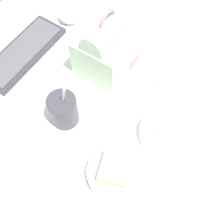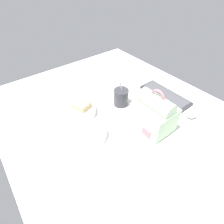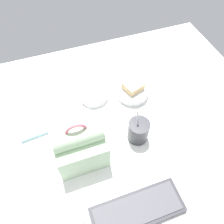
{
  "view_description": "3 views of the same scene",
  "coord_description": "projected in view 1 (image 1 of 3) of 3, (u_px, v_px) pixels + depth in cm",
  "views": [
    {
      "loc": [
        -35.65,
        -26.53,
        80.52
      ],
      "look_at": [
        -1.96,
        -4.38,
        7.0
      ],
      "focal_mm": 50.0,
      "sensor_mm": 36.0,
      "label": 1
    },
    {
      "loc": [
        48.31,
        -43.67,
        64.91
      ],
      "look_at": [
        -1.96,
        -4.38,
        7.0
      ],
      "focal_mm": 28.0,
      "sensor_mm": 36.0,
      "label": 2
    },
    {
      "loc": [
        14.85,
        43.56,
        78.85
      ],
      "look_at": [
        -1.96,
        -4.38,
        7.0
      ],
      "focal_mm": 35.0,
      "sensor_mm": 36.0,
      "label": 3
    }
  ],
  "objects": [
    {
      "name": "soup_cup",
      "position": [
        63.0,
        110.0,
        0.84
      ],
      "size": [
        8.07,
        8.07,
        15.9
      ],
      "color": "#333338",
      "rests_on": "desk_surface"
    },
    {
      "name": "lunch_bag",
      "position": [
        108.0,
        46.0,
        0.9
      ],
      "size": [
        17.46,
        14.95,
        21.79
      ],
      "color": "#B7D6AD",
      "rests_on": "desk_surface"
    },
    {
      "name": "keyboard",
      "position": [
        23.0,
        53.0,
        0.99
      ],
      "size": [
        30.25,
        11.31,
        2.1
      ],
      "color": "#2D2D33",
      "rests_on": "desk_surface"
    },
    {
      "name": "desk_surface",
      "position": [
        103.0,
        110.0,
        0.91
      ],
      "size": [
        140.0,
        110.0,
        2.0
      ],
      "color": "white",
      "rests_on": "ground"
    },
    {
      "name": "chopstick_case",
      "position": [
        168.0,
        59.0,
        0.98
      ],
      "size": [
        19.59,
        4.25,
        1.6
      ],
      "color": "#99C6D6",
      "rests_on": "desk_surface"
    },
    {
      "name": "bento_bowl_snacks",
      "position": [
        163.0,
        132.0,
        0.84
      ],
      "size": [
        12.48,
        12.48,
        5.41
      ],
      "color": "silver",
      "rests_on": "desk_surface"
    },
    {
      "name": "computer_mouse",
      "position": [
        67.0,
        17.0,
        1.05
      ],
      "size": [
        5.41,
        6.96,
        3.85
      ],
      "color": "silver",
      "rests_on": "desk_surface"
    },
    {
      "name": "bento_bowl_sandwich",
      "position": [
        115.0,
        173.0,
        0.78
      ],
      "size": [
        13.96,
        13.96,
        7.4
      ],
      "color": "silver",
      "rests_on": "desk_surface"
    }
  ]
}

